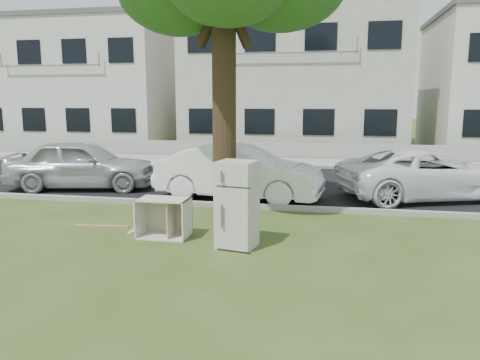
% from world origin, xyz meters
% --- Properties ---
extents(ground, '(120.00, 120.00, 0.00)m').
position_xyz_m(ground, '(0.00, 0.00, 0.00)').
color(ground, '#34491A').
extents(road, '(120.00, 7.00, 0.01)m').
position_xyz_m(road, '(0.00, 6.00, 0.01)').
color(road, black).
rests_on(road, ground).
extents(kerb_near, '(120.00, 0.18, 0.12)m').
position_xyz_m(kerb_near, '(0.00, 2.45, 0.00)').
color(kerb_near, gray).
rests_on(kerb_near, ground).
extents(kerb_far, '(120.00, 0.18, 0.12)m').
position_xyz_m(kerb_far, '(0.00, 9.55, 0.00)').
color(kerb_far, gray).
rests_on(kerb_far, ground).
extents(sidewalk, '(120.00, 2.80, 0.01)m').
position_xyz_m(sidewalk, '(0.00, 11.00, 0.01)').
color(sidewalk, gray).
rests_on(sidewalk, ground).
extents(low_wall, '(120.00, 0.15, 0.70)m').
position_xyz_m(low_wall, '(0.00, 12.60, 0.35)').
color(low_wall, gray).
rests_on(low_wall, ground).
extents(townhouse_left, '(10.20, 8.16, 7.04)m').
position_xyz_m(townhouse_left, '(-12.00, 17.50, 3.52)').
color(townhouse_left, silver).
rests_on(townhouse_left, ground).
extents(townhouse_center, '(11.22, 8.16, 7.44)m').
position_xyz_m(townhouse_center, '(0.00, 17.50, 3.72)').
color(townhouse_center, beige).
rests_on(townhouse_center, ground).
extents(fridge, '(0.75, 0.71, 1.56)m').
position_xyz_m(fridge, '(0.36, -0.55, 0.78)').
color(fridge, silver).
rests_on(fridge, ground).
extents(cabinet, '(0.98, 0.61, 0.76)m').
position_xyz_m(cabinet, '(-1.15, -0.20, 0.38)').
color(cabinet, silver).
rests_on(cabinet, ground).
extents(plank_a, '(1.16, 0.22, 0.02)m').
position_xyz_m(plank_a, '(-2.70, 0.26, 0.01)').
color(plank_a, '#A2744E').
rests_on(plank_a, ground).
extents(plank_b, '(0.74, 0.57, 0.02)m').
position_xyz_m(plank_b, '(-1.87, 0.89, 0.01)').
color(plank_b, '#9A6B50').
rests_on(plank_b, ground).
extents(plank_c, '(0.12, 0.72, 0.02)m').
position_xyz_m(plank_c, '(-1.92, 0.21, 0.01)').
color(plank_c, tan).
rests_on(plank_c, ground).
extents(car_center, '(4.56, 2.03, 1.45)m').
position_xyz_m(car_center, '(-0.41, 3.50, 0.73)').
color(car_center, white).
rests_on(car_center, ground).
extents(car_right, '(5.29, 3.74, 1.34)m').
position_xyz_m(car_right, '(4.59, 4.54, 0.67)').
color(car_right, white).
rests_on(car_right, ground).
extents(car_left, '(4.57, 2.56, 1.47)m').
position_xyz_m(car_left, '(-5.25, 4.06, 0.73)').
color(car_left, '#B0B2B7').
rests_on(car_left, ground).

